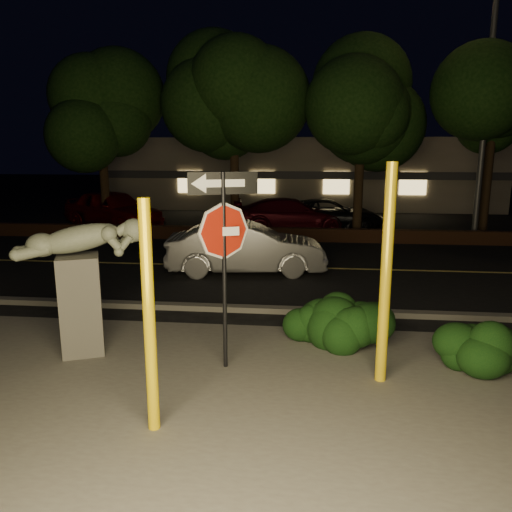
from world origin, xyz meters
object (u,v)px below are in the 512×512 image
at_px(yellow_pole_right, 386,276).
at_px(parked_car_darkred, 291,215).
at_px(silver_sedan, 246,248).
at_px(signpost, 224,232).
at_px(parked_car_dark, 329,215).
at_px(sculpture, 81,273).
at_px(streetlight, 483,66).
at_px(parked_car_red, 113,209).
at_px(yellow_pole_left, 149,319).

height_order(yellow_pole_right, parked_car_darkred, yellow_pole_right).
bearing_deg(silver_sedan, yellow_pole_right, -163.41).
relative_size(yellow_pole_right, signpost, 1.05).
xyz_separation_m(signpost, silver_sedan, (-0.45, 6.18, -1.50)).
relative_size(signpost, parked_car_darkred, 0.65).
bearing_deg(signpost, parked_car_dark, 61.58).
bearing_deg(signpost, sculpture, 152.32).
bearing_deg(sculpture, parked_car_dark, 48.02).
bearing_deg(silver_sedan, streetlight, -59.56).
relative_size(yellow_pole_right, parked_car_red, 0.67).
height_order(signpost, streetlight, streetlight).
bearing_deg(yellow_pole_right, signpost, 174.91).
height_order(streetlight, parked_car_darkred, streetlight).
relative_size(yellow_pole_right, streetlight, 0.31).
height_order(signpost, sculpture, signpost).
bearing_deg(yellow_pole_left, signpost, 72.48).
xyz_separation_m(yellow_pole_right, silver_sedan, (-2.87, 6.40, -0.92)).
relative_size(parked_car_red, parked_car_dark, 1.04).
height_order(streetlight, parked_car_red, streetlight).
height_order(yellow_pole_right, parked_car_red, yellow_pole_right).
bearing_deg(signpost, parked_car_red, 98.42).
relative_size(yellow_pole_right, parked_car_dark, 0.69).
height_order(yellow_pole_left, yellow_pole_right, yellow_pole_right).
bearing_deg(silver_sedan, signpost, 176.62).
bearing_deg(silver_sedan, parked_car_red, 35.24).
relative_size(signpost, parked_car_dark, 0.66).
relative_size(yellow_pole_left, streetlight, 0.27).
distance_m(yellow_pole_right, parked_car_red, 16.83).
relative_size(streetlight, parked_car_dark, 2.24).
height_order(yellow_pole_left, parked_car_red, yellow_pole_left).
height_order(parked_car_darkred, parked_car_dark, parked_car_darkred).
bearing_deg(yellow_pole_right, sculpture, 173.49).
xyz_separation_m(yellow_pole_right, parked_car_dark, (-0.31, 14.12, -0.99)).
bearing_deg(streetlight, parked_car_dark, -175.21).
bearing_deg(streetlight, silver_sedan, -120.07).
height_order(yellow_pole_right, sculpture, yellow_pole_right).
distance_m(signpost, parked_car_red, 15.42).
relative_size(signpost, parked_car_red, 0.63).
height_order(streetlight, silver_sedan, streetlight).
relative_size(yellow_pole_right, parked_car_darkred, 0.68).
bearing_deg(yellow_pole_left, yellow_pole_right, 28.93).
xyz_separation_m(yellow_pole_right, signpost, (-2.42, 0.22, 0.58)).
xyz_separation_m(yellow_pole_right, streetlight, (4.94, 12.50, 4.68)).
xyz_separation_m(yellow_pole_left, parked_car_red, (-6.67, 15.41, -0.62)).
bearing_deg(yellow_pole_left, parked_car_dark, 80.29).
bearing_deg(parked_car_red, silver_sedan, -107.85).
bearing_deg(signpost, streetlight, 39.28).
distance_m(yellow_pole_right, parked_car_dark, 14.16).
relative_size(sculpture, parked_car_dark, 0.49).
height_order(parked_car_red, parked_car_darkred, parked_car_red).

